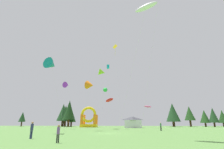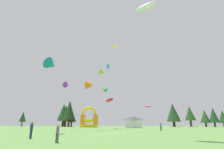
{
  "view_description": "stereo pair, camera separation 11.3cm",
  "coord_description": "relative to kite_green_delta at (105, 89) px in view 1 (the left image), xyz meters",
  "views": [
    {
      "loc": [
        2.38,
        -29.54,
        1.81
      ],
      "look_at": [
        0.0,
        8.77,
        12.7
      ],
      "focal_mm": 26.98,
      "sensor_mm": 36.0,
      "label": 1
    },
    {
      "loc": [
        2.49,
        -29.53,
        1.81
      ],
      "look_at": [
        0.0,
        8.77,
        12.7
      ],
      "focal_mm": 26.98,
      "sensor_mm": 36.0,
      "label": 2
    }
  ],
  "objects": [
    {
      "name": "inflatable_red_slide",
      "position": [
        -7.94,
        18.65,
        -7.82
      ],
      "size": [
        6.04,
        4.27,
        7.43
      ],
      "color": "yellow",
      "rests_on": "ground_plane"
    },
    {
      "name": "kite_lime_delta",
      "position": [
        -1.55,
        4.39,
        6.27
      ],
      "size": [
        2.77,
        3.99,
        18.05
      ],
      "color": "#8CD826",
      "rests_on": "ground_plane"
    },
    {
      "name": "tree_row_1",
      "position": [
        -21.58,
        29.05,
        -4.59
      ],
      "size": [
        5.35,
        5.35,
        9.65
      ],
      "color": "#4C331E",
      "rests_on": "ground_plane"
    },
    {
      "name": "person_midfield",
      "position": [
        -5.7,
        -26.09,
        -9.43
      ],
      "size": [
        0.41,
        0.41,
        1.87
      ],
      "rotation": [
        0.0,
        0.0,
        1.2
      ],
      "color": "navy",
      "rests_on": "ground_plane"
    },
    {
      "name": "person_far_side",
      "position": [
        -1.19,
        -29.81,
        -9.6
      ],
      "size": [
        0.27,
        0.27,
        1.58
      ],
      "rotation": [
        0.0,
        0.0,
        6.27
      ],
      "color": "black",
      "rests_on": "ground_plane"
    },
    {
      "name": "kite_purple_delta",
      "position": [
        -12.12,
        3.26,
        2.17
      ],
      "size": [
        6.16,
        2.98,
        13.73
      ],
      "color": "purple",
      "rests_on": "ground_plane"
    },
    {
      "name": "kite_red_parafoil",
      "position": [
        0.84,
        4.1,
        -2.44
      ],
      "size": [
        3.88,
        4.19,
        8.9
      ],
      "color": "red",
      "rests_on": "ground_plane"
    },
    {
      "name": "tree_row_5",
      "position": [
        25.77,
        28.22,
        -4.79
      ],
      "size": [
        5.74,
        5.74,
        9.58
      ],
      "color": "#4C331E",
      "rests_on": "ground_plane"
    },
    {
      "name": "kite_orange_delta",
      "position": [
        -2.82,
        -7.37,
        -0.35
      ],
      "size": [
        2.72,
        3.76,
        11.33
      ],
      "color": "orange",
      "rests_on": "ground_plane"
    },
    {
      "name": "ground_plane",
      "position": [
        2.34,
        -16.15,
        -10.54
      ],
      "size": [
        120.0,
        120.0,
        0.0
      ],
      "primitive_type": "plane",
      "color": "#5B8C42"
    },
    {
      "name": "kite_cyan_box",
      "position": [
        0.47,
        3.22,
        7.66
      ],
      "size": [
        0.72,
        5.48,
        18.82
      ],
      "color": "#19B7CC",
      "rests_on": "ground_plane"
    },
    {
      "name": "tree_row_3",
      "position": [
        -17.56,
        24.64,
        -3.88
      ],
      "size": [
        4.81,
        4.81,
        10.65
      ],
      "color": "#4C331E",
      "rests_on": "ground_plane"
    },
    {
      "name": "tree_row_0",
      "position": [
        -39.83,
        28.71,
        -6.48
      ],
      "size": [
        2.98,
        2.98,
        6.26
      ],
      "color": "#4C331E",
      "rests_on": "ground_plane"
    },
    {
      "name": "kite_green_delta",
      "position": [
        0.0,
        0.0,
        0.0
      ],
      "size": [
        4.16,
        1.21,
        11.17
      ],
      "color": "green",
      "rests_on": "ground_plane"
    },
    {
      "name": "kite_white_parafoil",
      "position": [
        8.18,
        -25.6,
        6.59
      ],
      "size": [
        6.02,
        4.62,
        17.7
      ],
      "color": "white",
      "rests_on": "ground_plane"
    },
    {
      "name": "kite_pink_parafoil",
      "position": [
        13.09,
        11.8,
        -3.73
      ],
      "size": [
        3.12,
        1.77,
        7.36
      ],
      "color": "#EA599E",
      "rests_on": "ground_plane"
    },
    {
      "name": "kite_teal_delta",
      "position": [
        -8.79,
        -15.97,
        1.89
      ],
      "size": [
        5.5,
        2.78,
        13.64
      ],
      "color": "#0C7F7A",
      "rests_on": "ground_plane"
    },
    {
      "name": "person_left_edge",
      "position": [
        12.96,
        -6.78,
        -9.44
      ],
      "size": [
        0.44,
        0.44,
        1.84
      ],
      "rotation": [
        0.0,
        0.0,
        2.13
      ],
      "color": "black",
      "rests_on": "ground_plane"
    },
    {
      "name": "tree_row_2",
      "position": [
        -20.56,
        29.15,
        -4.94
      ],
      "size": [
        5.59,
        5.59,
        8.99
      ],
      "color": "#4C331E",
      "rests_on": "ground_plane"
    },
    {
      "name": "tree_row_8",
      "position": [
        41.12,
        26.38,
        -5.99
      ],
      "size": [
        3.76,
        3.76,
        7.52
      ],
      "color": "#4C331E",
      "rests_on": "ground_plane"
    },
    {
      "name": "tree_row_4",
      "position": [
        -16.96,
        26.6,
        -6.12
      ],
      "size": [
        3.79,
        3.79,
        7.06
      ],
      "color": "#4C331E",
      "rests_on": "ground_plane"
    },
    {
      "name": "tree_row_9",
      "position": [
        45.58,
        28.0,
        -6.5
      ],
      "size": [
        3.66,
        3.66,
        6.63
      ],
      "color": "#4C331E",
      "rests_on": "ground_plane"
    },
    {
      "name": "festival_tent",
      "position": [
        7.98,
        12.68,
        -8.73
      ],
      "size": [
        5.45,
        4.05,
        3.61
      ],
      "color": "silver",
      "rests_on": "ground_plane"
    },
    {
      "name": "tree_row_6",
      "position": [
        33.12,
        29.66,
        -5.14
      ],
      "size": [
        4.4,
        4.4,
        8.39
      ],
      "color": "#4C331E",
      "rests_on": "ground_plane"
    },
    {
      "name": "tree_row_7",
      "position": [
        38.45,
        28.08,
        -6.47
      ],
      "size": [
        3.91,
        3.91,
        6.69
      ],
      "color": "#4C331E",
      "rests_on": "ground_plane"
    },
    {
      "name": "kite_yellow_diamond",
      "position": [
        3.32,
        -10.69,
        7.47
      ],
      "size": [
        1.44,
        5.02,
        18.7
      ],
      "color": "yellow",
      "rests_on": "ground_plane"
    }
  ]
}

